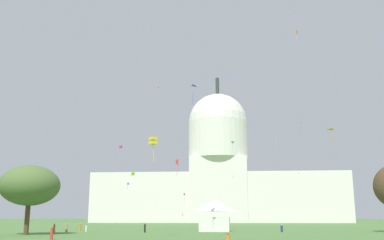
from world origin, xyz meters
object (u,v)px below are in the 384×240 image
Objects in this scene: person_orange_lawn_far_right at (80,228)px; kite_turquoise_mid at (300,124)px; person_orange_edge_west at (54,229)px; kite_black_mid at (297,174)px; person_tan_mid_right at (67,228)px; kite_lime_mid at (133,174)px; kite_orange_high at (297,33)px; person_red_mid_center at (52,234)px; kite_blue_mid at (191,89)px; kite_pink_low at (184,196)px; kite_yellow_mid at (333,130)px; person_white_near_tree_west at (86,228)px; kite_cyan_mid at (276,135)px; person_navy_deep_crowd at (282,229)px; kite_yellow_low at (153,141)px; kite_gold_high at (158,87)px; kite_violet_low at (128,184)px; tree_west_mid at (30,186)px; kite_magenta_mid at (121,147)px; kite_green_mid at (233,143)px; kite_red_low at (177,163)px; kite_white_low at (234,176)px; person_black_front_center at (145,228)px; capitol_building at (218,173)px; event_tent at (215,215)px.

person_orange_lawn_far_right is 84.97m from kite_turquoise_mid.
kite_black_mid is (57.71, 81.85, 17.33)m from person_orange_edge_west.
kite_turquoise_mid reaches higher than person_tan_mid_right.
kite_turquoise_mid reaches higher than kite_lime_mid.
person_red_mid_center is at bearing -15.92° from kite_orange_high.
kite_blue_mid is 68.53m from kite_pink_low.
person_white_near_tree_west is at bearing 139.69° from kite_yellow_mid.
kite_cyan_mid is at bearing -112.91° from kite_turquoise_mid.
kite_black_mid is (49.02, 104.21, 17.36)m from person_red_mid_center.
kite_turquoise_mid is at bearing -172.60° from person_navy_deep_crowd.
kite_orange_high is 76.38m from kite_yellow_low.
kite_violet_low is at bearing -75.73° from kite_gold_high.
tree_west_mid is 10.93m from person_orange_edge_west.
kite_magenta_mid is 0.36× the size of kite_violet_low.
person_white_near_tree_west is at bearing -66.77° from person_navy_deep_crowd.
kite_orange_high is at bearing 101.07° from kite_green_mid.
kite_red_low is at bearing -90.46° from person_orange_edge_west.
kite_green_mid reaches higher than kite_white_low.
kite_lime_mid is at bearing 166.78° from kite_turquoise_mid.
kite_green_mid is 2.91× the size of kite_black_mid.
person_tan_mid_right is 57.68m from kite_pink_low.
kite_violet_low reaches higher than person_orange_lawn_far_right.
kite_black_mid is at bearing -171.16° from kite_green_mid.
kite_red_low is (-22.92, 17.77, 15.26)m from person_navy_deep_crowd.
tree_west_mid is 4.85× the size of kite_violet_low.
person_tan_mid_right is 0.43× the size of kite_yellow_low.
kite_pink_low is at bearing -43.87° from kite_black_mid.
person_orange_edge_west is at bearing -53.19° from kite_violet_low.
kite_orange_high is (52.25, 28.49, 54.66)m from person_orange_lawn_far_right.
person_white_near_tree_west is at bearing -126.38° from kite_turquoise_mid.
person_black_front_center is at bearing -122.85° from kite_blue_mid.
kite_magenta_mid is at bearing 139.66° from person_tan_mid_right.
kite_blue_mid is (-7.86, -74.47, -2.66)m from kite_green_mid.
kite_black_mid is 66.84m from kite_violet_low.
kite_green_mid is (36.33, 10.34, 2.58)m from kite_magenta_mid.
kite_black_mid is at bearing -57.15° from kite_lime_mid.
person_orange_lawn_far_right is 0.58× the size of kite_violet_low.
kite_yellow_low is (-6.55, -146.43, -8.78)m from capitol_building.
kite_lime_mid is (-4.79, 87.11, 18.39)m from person_orange_edge_west.
kite_cyan_mid is at bearing -164.39° from person_navy_deep_crowd.
tree_west_mid is 47.92m from person_navy_deep_crowd.
tree_west_mid is at bearing -140.49° from kite_lime_mid.
event_tent is at bearing 15.89° from kite_pink_low.
kite_turquoise_mid reaches higher than kite_green_mid.
kite_magenta_mid is 0.68× the size of kite_black_mid.
kite_gold_high reaches higher than kite_lime_mid.
kite_yellow_mid is at bearing 173.68° from person_red_mid_center.
kite_gold_high is at bearing 169.12° from kite_turquoise_mid.
person_red_mid_center is 105.95m from kite_turquoise_mid.
kite_gold_high is at bearing -145.18° from person_orange_lawn_far_right.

